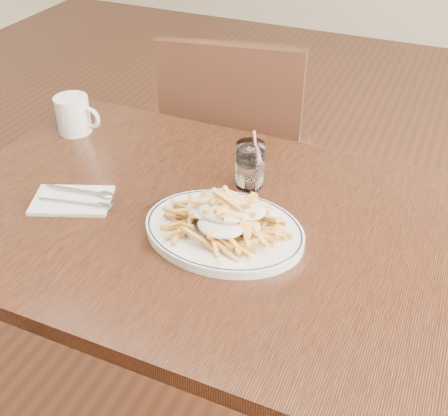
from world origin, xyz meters
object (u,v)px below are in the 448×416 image
at_px(loaded_fries, 224,212).
at_px(chair_far, 236,152).
at_px(table, 201,242).
at_px(coffee_mug, 74,115).
at_px(water_glass, 250,167).
at_px(fries_plate, 224,230).

bearing_deg(loaded_fries, chair_far, 110.29).
relative_size(table, coffee_mug, 9.28).
bearing_deg(table, water_glass, 70.02).
distance_m(table, loaded_fries, 0.16).
distance_m(chair_far, fries_plate, 0.75).
relative_size(fries_plate, water_glass, 2.52).
distance_m(water_glass, coffee_mug, 0.54).
bearing_deg(water_glass, coffee_mug, 174.04).
height_order(water_glass, coffee_mug, water_glass).
xyz_separation_m(water_glass, coffee_mug, (-0.54, 0.06, 0.00)).
xyz_separation_m(chair_far, fries_plate, (0.25, -0.67, 0.23)).
xyz_separation_m(chair_far, coffee_mug, (-0.31, -0.42, 0.27)).
height_order(table, fries_plate, fries_plate).
relative_size(water_glass, coffee_mug, 1.15).
height_order(loaded_fries, coffee_mug, coffee_mug).
height_order(table, loaded_fries, loaded_fries).
distance_m(table, fries_plate, 0.13).
distance_m(table, water_glass, 0.21).
relative_size(chair_far, coffee_mug, 7.28).
bearing_deg(fries_plate, table, 149.89).
distance_m(chair_far, coffee_mug, 0.58).
bearing_deg(fries_plate, coffee_mug, 155.34).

